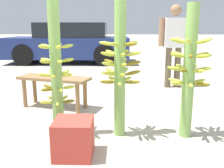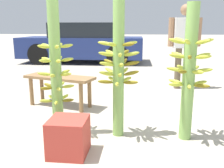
{
  "view_description": "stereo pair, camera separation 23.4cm",
  "coord_description": "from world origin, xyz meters",
  "px_view_note": "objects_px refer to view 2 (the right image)",
  "views": [
    {
      "loc": [
        -0.04,
        -2.47,
        1.21
      ],
      "look_at": [
        -0.12,
        0.41,
        0.55
      ],
      "focal_mm": 40.0,
      "sensor_mm": 36.0,
      "label": 1
    },
    {
      "loc": [
        0.19,
        -2.45,
        1.21
      ],
      "look_at": [
        -0.12,
        0.41,
        0.55
      ],
      "focal_mm": 40.0,
      "sensor_mm": 36.0,
      "label": 2
    }
  ],
  "objects_px": {
    "banana_stalk_center": "(118,63)",
    "vendor_person": "(184,39)",
    "banana_stalk_right": "(189,71)",
    "parked_car": "(84,43)",
    "produce_crate": "(69,136)",
    "banana_stalk_left": "(56,70)",
    "market_bench": "(60,82)"
  },
  "relations": [
    {
      "from": "banana_stalk_left",
      "to": "produce_crate",
      "type": "distance_m",
      "value": 0.78
    },
    {
      "from": "market_bench",
      "to": "parked_car",
      "type": "distance_m",
      "value": 5.09
    },
    {
      "from": "vendor_person",
      "to": "produce_crate",
      "type": "distance_m",
      "value": 3.35
    },
    {
      "from": "banana_stalk_center",
      "to": "parked_car",
      "type": "xyz_separation_m",
      "value": [
        -1.73,
        5.99,
        -0.17
      ]
    },
    {
      "from": "parked_car",
      "to": "banana_stalk_center",
      "type": "bearing_deg",
      "value": -164.51
    },
    {
      "from": "banana_stalk_center",
      "to": "banana_stalk_right",
      "type": "bearing_deg",
      "value": -1.06
    },
    {
      "from": "market_bench",
      "to": "banana_stalk_center",
      "type": "bearing_deg",
      "value": -27.23
    },
    {
      "from": "vendor_person",
      "to": "parked_car",
      "type": "height_order",
      "value": "vendor_person"
    },
    {
      "from": "banana_stalk_center",
      "to": "vendor_person",
      "type": "xyz_separation_m",
      "value": [
        1.09,
        2.38,
        0.14
      ]
    },
    {
      "from": "banana_stalk_center",
      "to": "vendor_person",
      "type": "height_order",
      "value": "banana_stalk_center"
    },
    {
      "from": "banana_stalk_center",
      "to": "vendor_person",
      "type": "distance_m",
      "value": 2.62
    },
    {
      "from": "vendor_person",
      "to": "produce_crate",
      "type": "xyz_separation_m",
      "value": [
        -1.53,
        -2.88,
        -0.8
      ]
    },
    {
      "from": "vendor_person",
      "to": "parked_car",
      "type": "relative_size",
      "value": 0.39
    },
    {
      "from": "vendor_person",
      "to": "banana_stalk_center",
      "type": "bearing_deg",
      "value": 56.25
    },
    {
      "from": "banana_stalk_center",
      "to": "banana_stalk_right",
      "type": "height_order",
      "value": "banana_stalk_center"
    },
    {
      "from": "banana_stalk_center",
      "to": "produce_crate",
      "type": "relative_size",
      "value": 4.61
    },
    {
      "from": "banana_stalk_left",
      "to": "banana_stalk_right",
      "type": "distance_m",
      "value": 1.44
    },
    {
      "from": "parked_car",
      "to": "produce_crate",
      "type": "height_order",
      "value": "parked_car"
    },
    {
      "from": "banana_stalk_right",
      "to": "produce_crate",
      "type": "height_order",
      "value": "banana_stalk_right"
    },
    {
      "from": "banana_stalk_right",
      "to": "produce_crate",
      "type": "distance_m",
      "value": 1.4
    },
    {
      "from": "banana_stalk_center",
      "to": "vendor_person",
      "type": "relative_size",
      "value": 1.01
    },
    {
      "from": "banana_stalk_left",
      "to": "banana_stalk_center",
      "type": "relative_size",
      "value": 0.91
    },
    {
      "from": "banana_stalk_right",
      "to": "vendor_person",
      "type": "xyz_separation_m",
      "value": [
        0.35,
        2.39,
        0.22
      ]
    },
    {
      "from": "market_bench",
      "to": "vendor_person",
      "type": "bearing_deg",
      "value": 51.22
    },
    {
      "from": "banana_stalk_center",
      "to": "produce_crate",
      "type": "height_order",
      "value": "banana_stalk_center"
    },
    {
      "from": "banana_stalk_right",
      "to": "vendor_person",
      "type": "bearing_deg",
      "value": 81.79
    },
    {
      "from": "market_bench",
      "to": "produce_crate",
      "type": "bearing_deg",
      "value": -52.28
    },
    {
      "from": "market_bench",
      "to": "produce_crate",
      "type": "distance_m",
      "value": 1.58
    },
    {
      "from": "parked_car",
      "to": "vendor_person",
      "type": "bearing_deg",
      "value": -142.62
    },
    {
      "from": "banana_stalk_left",
      "to": "banana_stalk_right",
      "type": "xyz_separation_m",
      "value": [
        1.44,
        0.02,
        0.0
      ]
    },
    {
      "from": "banana_stalk_center",
      "to": "vendor_person",
      "type": "bearing_deg",
      "value": 65.32
    },
    {
      "from": "banana_stalk_right",
      "to": "market_bench",
      "type": "xyz_separation_m",
      "value": [
        -1.74,
        0.98,
        -0.37
      ]
    }
  ]
}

